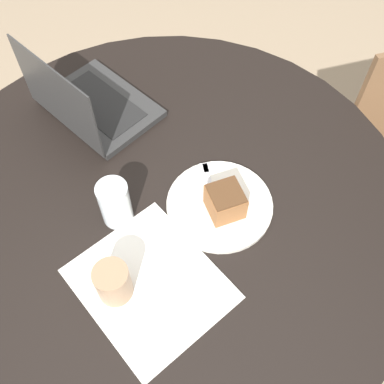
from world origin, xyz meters
TOP-DOWN VIEW (x-y plane):
  - ground_plane at (0.00, 0.00)m, footprint 12.00×12.00m
  - dining_table at (0.00, 0.00)m, footprint 1.17×1.17m
  - paper_document at (-0.17, 0.13)m, footprint 0.34×0.31m
  - plate at (-0.09, -0.10)m, footprint 0.24×0.24m
  - cake_slice at (-0.11, -0.10)m, footprint 0.09×0.09m
  - fork at (-0.04, -0.10)m, footprint 0.17×0.08m
  - coffee_glass at (-0.15, 0.20)m, footprint 0.07×0.07m
  - water_glass at (0.01, 0.12)m, footprint 0.07×0.07m
  - laptop at (0.33, 0.04)m, footprint 0.34×0.29m

SIDE VIEW (x-z plane):
  - ground_plane at x=0.00m, z-range 0.00..0.00m
  - dining_table at x=0.00m, z-range 0.26..1.04m
  - paper_document at x=-0.17m, z-range 0.78..0.78m
  - plate at x=-0.09m, z-range 0.78..0.79m
  - fork at x=-0.04m, z-range 0.79..0.80m
  - laptop at x=0.33m, z-range 0.71..0.93m
  - coffee_glass at x=-0.15m, z-range 0.78..0.87m
  - cake_slice at x=-0.11m, z-range 0.79..0.86m
  - water_glass at x=0.01m, z-range 0.78..0.90m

